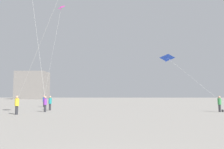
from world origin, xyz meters
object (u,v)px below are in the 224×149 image
Objects in this scene: person_in_yellow at (17,104)px; person_in_teal at (50,102)px; kite_magenta_diamond at (61,7)px; handbag_beside_flyer at (223,111)px; building_left_hall at (32,85)px; person_in_green at (220,103)px; person_in_purple at (45,103)px; kite_cobalt_delta at (168,58)px; person_in_blue at (44,101)px.

person_in_yellow is 6.08m from person_in_teal.
kite_magenta_diamond reaches higher than handbag_beside_flyer.
building_left_hall reaches higher than handbag_beside_flyer.
person_in_green is 1.02× the size of person_in_purple.
person_in_teal is (-0.26, 2.63, 0.02)m from person_in_purple.
kite_cobalt_delta is at bearing 23.27° from person_in_purple.
person_in_teal is 18.09m from kite_cobalt_delta.
building_left_hall is at bearing 124.91° from kite_cobalt_delta.
person_in_blue is 0.12× the size of kite_magenta_diamond.
person_in_yellow is 3.68m from person_in_purple.
person_in_teal is at bearing -162.03° from person_in_yellow.
kite_cobalt_delta is at bearing -55.09° from building_left_hall.
kite_magenta_diamond is (0.61, 13.28, 14.79)m from person_in_yellow.
person_in_yellow reaches higher than person_in_green.
kite_cobalt_delta is at bearing -3.46° from kite_magenta_diamond.
person_in_green is 24.49m from person_in_blue.
person_in_yellow is at bearing -92.62° from kite_magenta_diamond.
kite_cobalt_delta is (15.67, 6.37, 6.40)m from person_in_teal.
person_in_green is 1.00× the size of person_in_teal.
person_in_blue is at bearing 157.87° from handbag_beside_flyer.
kite_cobalt_delta is (-3.73, 8.37, 6.40)m from person_in_green.
kite_magenta_diamond is (-1.05, 9.99, 14.83)m from person_in_purple.
handbag_beside_flyer is (0.35, 0.10, -0.84)m from person_in_green.
person_in_green is at bearing 70.05° from person_in_blue.
person_in_purple is 2.64m from person_in_teal.
person_in_blue reaches higher than person_in_green.
kite_magenta_diamond is at bearing 89.01° from person_in_purple.
building_left_hall is at bearing 124.01° from handbag_beside_flyer.
person_in_teal is at bearing -14.51° from person_in_green.
kite_magenta_diamond is 1.67× the size of kite_cobalt_delta.
person_in_blue is 1.01× the size of person_in_teal.
person_in_yellow is at bearing 10.36° from person_in_blue.
handbag_beside_flyer is (49.20, -72.92, -5.86)m from building_left_hall.
person_in_purple is 19.53m from handbag_beside_flyer.
person_in_purple is at bearing -149.74° from kite_cobalt_delta.
person_in_yellow is 82.03m from building_left_hall.
person_in_green is 0.98× the size of person_in_yellow.
person_in_blue is 0.14× the size of building_left_hall.
person_in_yellow is 0.20× the size of kite_cobalt_delta.
person_in_blue is 24.79m from handbag_beside_flyer.
person_in_yellow reaches higher than person_in_purple.
building_left_hall is (-45.11, 64.65, -1.38)m from kite_cobalt_delta.
person_in_purple is at bearing -175.47° from person_in_yellow.
building_left_hall is at bearing -0.29° from person_in_teal.
person_in_purple is 0.19× the size of kite_cobalt_delta.
person_in_teal is (3.20, -7.43, -0.01)m from person_in_blue.
kite_cobalt_delta is 0.71× the size of building_left_hall.
building_left_hall is (-29.44, 71.01, 5.03)m from person_in_teal.
building_left_hall is at bearing 104.97° from person_in_purple.
person_in_blue is 0.20× the size of kite_cobalt_delta.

